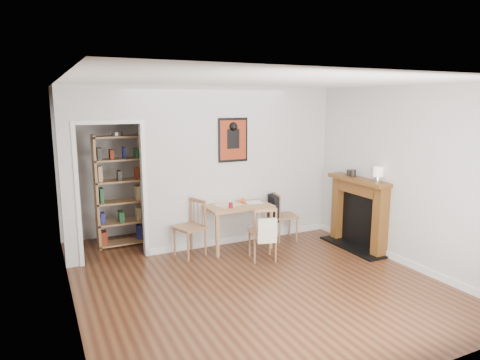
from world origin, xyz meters
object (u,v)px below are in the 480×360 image
chair_front (263,233)px  notebook (254,202)px  ceramic_jar_b (349,173)px  chair_left (190,228)px  bookshelf (120,191)px  mantel_lamp (378,172)px  chair_right (284,216)px  orange_fruit (243,201)px  red_glass (231,205)px  dining_table (237,210)px  fireplace (359,211)px  ceramic_jar_a (353,173)px

chair_front → notebook: 0.77m
chair_front → ceramic_jar_b: (1.66, 0.07, 0.78)m
ceramic_jar_b → chair_left: bearing=167.5°
ceramic_jar_b → bookshelf: bearing=155.7°
mantel_lamp → notebook: bearing=140.2°
chair_right → mantel_lamp: (0.90, -1.23, 0.88)m
chair_front → mantel_lamp: mantel_lamp is taller
chair_right → orange_fruit: chair_right is taller
red_glass → dining_table: bearing=38.8°
fireplace → ceramic_jar_b: bearing=96.7°
dining_table → red_glass: 0.27m
dining_table → notebook: (0.31, 0.01, 0.09)m
dining_table → orange_fruit: orange_fruit is taller
dining_table → orange_fruit: bearing=22.4°
ceramic_jar_a → red_glass: bearing=164.0°
dining_table → ceramic_jar_b: bearing=-18.7°
chair_right → orange_fruit: size_ratio=9.99×
ceramic_jar_a → ceramic_jar_b: 0.11m
dining_table → ceramic_jar_a: (1.76, -0.71, 0.58)m
chair_right → red_glass: size_ratio=9.75×
chair_front → chair_left: bearing=145.4°
bookshelf → notebook: (1.99, -0.95, -0.19)m
bookshelf → red_glass: size_ratio=21.83×
chair_right → notebook: bearing=179.0°
mantel_lamp → ceramic_jar_a: bearing=93.9°
fireplace → red_glass: size_ratio=14.73×
bookshelf → ceramic_jar_a: size_ratio=16.18×
chair_left → red_glass: 0.73m
chair_right → dining_table: bearing=-179.8°
notebook → mantel_lamp: size_ratio=1.14×
fireplace → red_glass: fireplace is taller
chair_left → ceramic_jar_a: ceramic_jar_a is taller
chair_left → chair_front: bearing=-34.6°
chair_right → notebook: chair_right is taller
fireplace → ceramic_jar_a: bearing=103.3°
notebook → chair_left: bearing=-178.2°
chair_front → notebook: size_ratio=3.13×
bookshelf → notebook: size_ratio=6.93×
chair_left → fireplace: bearing=-17.5°
fireplace → ceramic_jar_a: ceramic_jar_a is taller
dining_table → fireplace: 1.99m
notebook → ceramic_jar_b: 1.65m
bookshelf → mantel_lamp: bearing=-32.2°
red_glass → ceramic_jar_b: size_ratio=0.88×
dining_table → mantel_lamp: mantel_lamp is taller
chair_right → ceramic_jar_a: size_ratio=7.22×
chair_left → bookshelf: size_ratio=0.47×
ceramic_jar_a → chair_right: bearing=140.8°
mantel_lamp → ceramic_jar_b: mantel_lamp is taller
chair_left → fireplace: fireplace is taller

